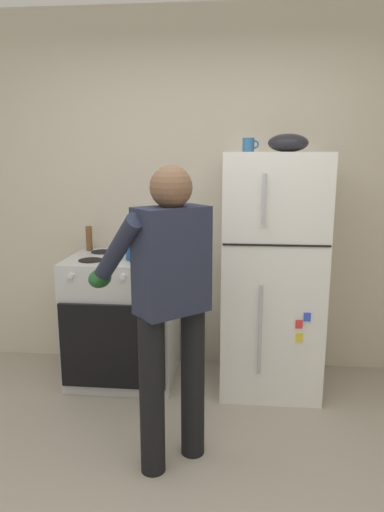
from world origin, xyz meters
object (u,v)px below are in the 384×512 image
Objects in this scene: refrigerator at (271,273)px; red_pot at (142,250)px; coffee_mug at (249,145)px; pepper_mill at (89,238)px; person_cook at (168,292)px; mixing_bowl at (288,143)px; stove_range at (123,319)px.

red_pot is (-0.91, -0.05, 0.16)m from refrigerator.
coffee_mug is 1.38m from pepper_mill.
person_cook is 6.02× the size of mixing_bowl.
pepper_mill is at bearing 144.96° from stove_range.
red_pot is at bearing -172.23° from coffee_mug.
red_pot is 1.23m from mixing_bowl.
refrigerator reaches higher than stove_range.
refrigerator is at bearing -15.83° from coffee_mug.
pepper_mill is (-1.19, 0.15, -0.69)m from coffee_mug.
refrigerator is at bearing -8.32° from pepper_mill.
stove_range is at bearing -35.04° from pepper_mill.
red_pot is 1.23× the size of mixing_bowl.
refrigerator is at bearing 57.72° from person_cook.
stove_range is 0.58× the size of person_cook.
person_cook is at bearing -125.63° from mixing_bowl.
pepper_mill is at bearing 172.15° from mixing_bowl.
coffee_mug reaches higher than pepper_mill.
pepper_mill is at bearing 151.48° from red_pot.
stove_range is 8.35× the size of coffee_mug.
mixing_bowl reaches higher than person_cook.
red_pot is 2.92× the size of coffee_mug.
red_pot is at bearing 109.65° from person_cook.
refrigerator reaches higher than red_pot.
person_cook is 1.38m from pepper_mill.
refrigerator is 1.12m from person_cook.
pepper_mill is at bearing 171.68° from refrigerator.
stove_range is 1.71m from mixing_bowl.
stove_range is 0.67m from pepper_mill.
coffee_mug is 0.42× the size of mixing_bowl.
stove_range is (-1.07, -0.01, -0.37)m from refrigerator.
person_cook reaches higher than red_pot.
pepper_mill is (-0.30, 0.21, 0.56)m from stove_range.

